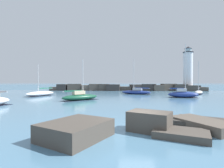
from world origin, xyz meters
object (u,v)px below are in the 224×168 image
Objects in this scene: sailboat_moored_1 at (40,93)px; lighthouse at (188,71)px; sailboat_moored_2 at (80,97)px; sailboat_moored_0 at (183,94)px; sailboat_moored_4 at (136,92)px; sailboat_moored_3 at (199,92)px.

lighthouse is at bearing 31.24° from sailboat_moored_1.
sailboat_moored_1 is at bearing -148.76° from lighthouse.
lighthouse is at bearing 47.46° from sailboat_moored_2.
sailboat_moored_0 is 1.52× the size of sailboat_moored_2.
sailboat_moored_0 is 1.16× the size of sailboat_moored_4.
sailboat_moored_2 is 32.74m from sailboat_moored_3.
sailboat_moored_1 is at bearing -163.39° from sailboat_moored_4.
lighthouse is at bearing 77.23° from sailboat_moored_3.
sailboat_moored_1 is 40.37m from sailboat_moored_3.
sailboat_moored_3 is at bearing 30.68° from sailboat_moored_2.
sailboat_moored_3 is (39.57, 7.99, -0.06)m from sailboat_moored_1.
sailboat_moored_0 is 1.40× the size of sailboat_moored_1.
sailboat_moored_3 reaches higher than sailboat_moored_1.
sailboat_moored_1 is at bearing 142.62° from sailboat_moored_2.
sailboat_moored_4 is (-20.96, -19.75, -6.65)m from lighthouse.
sailboat_moored_4 is at bearing 53.69° from sailboat_moored_2.
sailboat_moored_3 is at bearing 53.27° from sailboat_moored_0.
sailboat_moored_3 reaches higher than sailboat_moored_2.
lighthouse reaches higher than sailboat_moored_1.
sailboat_moored_0 is 1.26× the size of sailboat_moored_3.
sailboat_moored_4 is (11.40, 15.52, -0.02)m from sailboat_moored_2.
sailboat_moored_0 is 13.06m from sailboat_moored_3.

